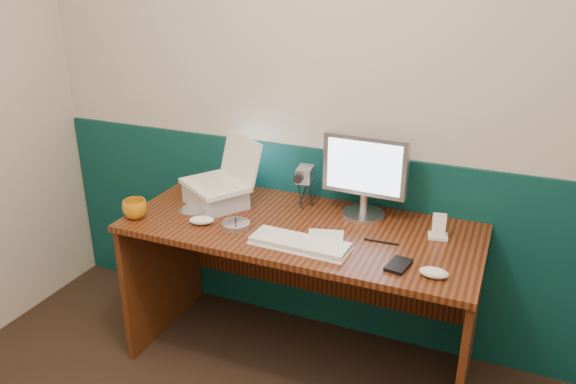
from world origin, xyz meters
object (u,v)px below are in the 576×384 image
at_px(keyboard, 300,244).
at_px(camcorder, 305,186).
at_px(desk, 300,296).
at_px(monitor, 365,177).
at_px(laptop, 214,161).
at_px(mug, 135,209).

height_order(keyboard, camcorder, camcorder).
bearing_deg(desk, camcorder, 106.77).
bearing_deg(monitor, keyboard, -109.79).
height_order(laptop, keyboard, laptop).
distance_m(laptop, camcorder, 0.45).
relative_size(laptop, monitor, 0.81).
height_order(keyboard, mug, mug).
height_order(monitor, camcorder, monitor).
height_order(desk, monitor, monitor).
height_order(mug, camcorder, camcorder).
xyz_separation_m(desk, keyboard, (0.07, -0.19, 0.39)).
bearing_deg(desk, mug, -163.09).
bearing_deg(laptop, mug, -101.58).
relative_size(laptop, camcorder, 1.48).
relative_size(desk, monitor, 4.12).
bearing_deg(camcorder, keyboard, -79.11).
bearing_deg(camcorder, laptop, -166.64).
height_order(desk, keyboard, keyboard).
relative_size(monitor, camcorder, 1.83).
relative_size(desk, laptop, 5.07).
height_order(monitor, keyboard, monitor).
bearing_deg(monitor, mug, -153.95).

